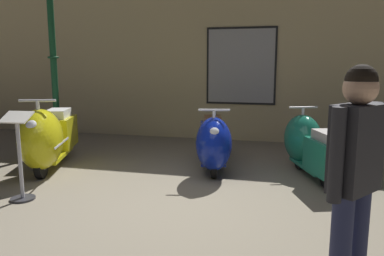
% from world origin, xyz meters
% --- Properties ---
extents(ground_plane, '(60.00, 60.00, 0.00)m').
position_xyz_m(ground_plane, '(0.00, 0.00, 0.00)').
color(ground_plane, gray).
extents(showroom_back_wall, '(18.00, 0.24, 3.21)m').
position_xyz_m(showroom_back_wall, '(0.00, 4.05, 1.61)').
color(showroom_back_wall, '#CCB784').
rests_on(showroom_back_wall, ground).
extents(scooter_0, '(1.06, 1.87, 1.10)m').
position_xyz_m(scooter_0, '(-2.21, 0.98, 0.50)').
color(scooter_0, black).
rests_on(scooter_0, ground).
extents(scooter_1, '(0.77, 1.65, 0.97)m').
position_xyz_m(scooter_1, '(0.17, 1.53, 0.44)').
color(scooter_1, black).
rests_on(scooter_1, ground).
extents(scooter_2, '(0.94, 1.63, 0.96)m').
position_xyz_m(scooter_2, '(1.53, 1.71, 0.44)').
color(scooter_2, black).
rests_on(scooter_2, ground).
extents(lamppost, '(0.30, 0.30, 3.20)m').
position_xyz_m(lamppost, '(-2.79, 2.12, 1.81)').
color(lamppost, '#144728').
rests_on(lamppost, ground).
extents(visitor_1, '(0.39, 0.44, 1.57)m').
position_xyz_m(visitor_1, '(1.60, -1.32, 0.91)').
color(visitor_1, black).
rests_on(visitor_1, ground).
extents(info_stanchion, '(0.34, 0.28, 1.04)m').
position_xyz_m(info_stanchion, '(-1.78, -0.16, 0.43)').
color(info_stanchion, '#333338').
rests_on(info_stanchion, ground).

